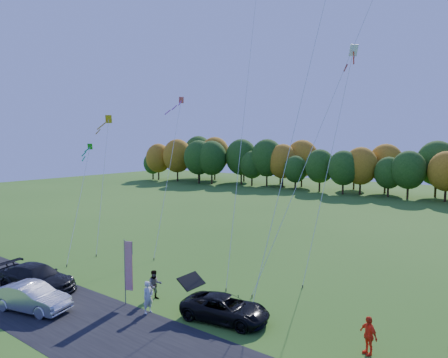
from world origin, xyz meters
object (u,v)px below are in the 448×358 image
Objects in this scene: silver_sedan at (32,297)px; person_east at (368,335)px; black_suv at (225,308)px; feather_flag at (128,265)px.

silver_sedan is 18.08m from person_east.
person_east is (7.20, 1.13, 0.21)m from black_suv.
person_east is 13.40m from feather_flag.
black_suv is 1.23× the size of feather_flag.
feather_flag is (3.80, 3.80, 1.62)m from silver_sedan.
black_suv is 6.29m from feather_flag.
person_east is (16.80, 6.68, 0.12)m from silver_sedan.
feather_flag is at bearing 96.40° from black_suv.
black_suv is 11.09m from silver_sedan.
feather_flag reaches higher than person_east.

